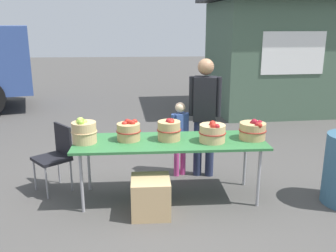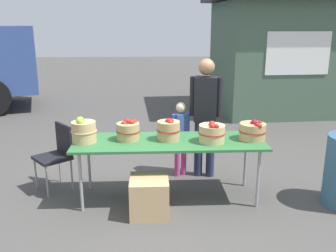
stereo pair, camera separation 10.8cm
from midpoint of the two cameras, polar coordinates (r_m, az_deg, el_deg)
ground_plane at (r=4.78m, az=0.83°, el=-10.84°), size 40.00×40.00×0.00m
market_table at (r=4.51m, az=0.87°, el=-2.74°), size 2.30×0.76×0.75m
apple_basket_green_0 at (r=4.51m, az=-12.12°, el=-0.72°), size 0.31×0.31×0.31m
apple_basket_red_0 at (r=4.52m, az=-5.42°, el=-0.67°), size 0.30×0.30×0.26m
apple_basket_red_1 at (r=4.49m, az=0.78°, el=-0.57°), size 0.29×0.29×0.27m
apple_basket_red_2 at (r=4.45m, az=7.42°, el=-1.04°), size 0.33×0.33×0.26m
apple_basket_red_3 at (r=4.64m, az=13.50°, el=-0.74°), size 0.34×0.34×0.26m
vendor_adult at (r=5.15m, az=6.36°, el=2.61°), size 0.43×0.28×1.67m
child_customer at (r=5.22m, az=2.55°, el=-1.11°), size 0.26×0.21×1.07m
food_kiosk at (r=9.62m, az=17.31°, el=10.45°), size 3.67×3.11×2.74m
folding_chair at (r=5.04m, az=-16.04°, el=-3.79°), size 0.56×0.56×0.86m
produce_crate at (r=4.31m, az=-2.16°, el=-10.72°), size 0.44×0.44×0.44m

